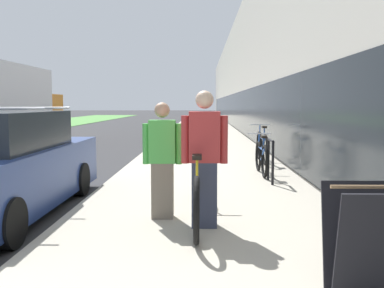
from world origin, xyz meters
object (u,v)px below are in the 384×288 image
cruiser_bike_middle (262,147)px  sandwich_board_sign (365,241)px  cruiser_bike_nearest (261,157)px  person_rider (204,159)px  tandem_bicycle (198,189)px  bike_rack_hoop (271,156)px  moving_truck (4,106)px  person_bystander (162,160)px

cruiser_bike_middle → sandwich_board_sign: bearing=-92.1°
cruiser_bike_nearest → sandwich_board_sign: bearing=-90.0°
person_rider → cruiser_bike_middle: size_ratio=0.89×
tandem_bicycle → cruiser_bike_nearest: 3.90m
person_rider → bike_rack_hoop: person_rider is taller
sandwich_board_sign → moving_truck: 16.24m
person_rider → person_bystander: person_rider is taller
cruiser_bike_middle → sandwich_board_sign: (-0.29, -7.92, 0.04)m
tandem_bicycle → moving_truck: size_ratio=0.40×
person_rider → cruiser_bike_nearest: (1.26, 4.03, -0.48)m
cruiser_bike_nearest → cruiser_bike_middle: 2.00m
cruiser_bike_middle → moving_truck: moving_truck is taller
person_rider → sandwich_board_sign: 2.32m
person_rider → cruiser_bike_nearest: person_rider is taller
cruiser_bike_middle → person_bystander: bearing=-110.6°
tandem_bicycle → moving_truck: bearing=125.0°
cruiser_bike_nearest → sandwich_board_sign: (-0.00, -5.94, 0.08)m
tandem_bicycle → sandwich_board_sign: tandem_bicycle is taller
moving_truck → person_bystander: bearing=-56.6°
tandem_bicycle → person_bystander: size_ratio=1.85×
sandwich_board_sign → cruiser_bike_nearest: bearing=90.0°
person_rider → tandem_bicycle: bearing=103.3°
person_bystander → cruiser_bike_middle: (2.11, 5.61, -0.37)m
tandem_bicycle → bike_rack_hoop: 3.04m
person_rider → moving_truck: size_ratio=0.24×
person_rider → bike_rack_hoop: size_ratio=2.00×
tandem_bicycle → moving_truck: moving_truck is taller
person_bystander → bike_rack_hoop: size_ratio=1.83×
person_bystander → moving_truck: (-7.30, 11.09, 0.66)m
cruiser_bike_middle → tandem_bicycle: bearing=-106.2°
cruiser_bike_middle → bike_rack_hoop: bearing=-94.8°
moving_truck → cruiser_bike_middle: bearing=-30.2°
person_bystander → sandwich_board_sign: size_ratio=1.72×
person_bystander → cruiser_bike_middle: bearing=69.4°
person_rider → cruiser_bike_nearest: 4.25m
person_rider → sandwich_board_sign: bearing=-56.7°
person_rider → cruiser_bike_nearest: bearing=72.6°
cruiser_bike_middle → moving_truck: size_ratio=0.27×
person_rider → moving_truck: bearing=124.4°
bike_rack_hoop → person_bystander: bearing=-125.0°
person_bystander → moving_truck: moving_truck is taller
person_rider → cruiser_bike_middle: (1.55, 6.01, -0.44)m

